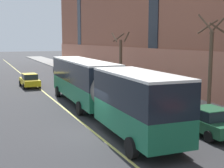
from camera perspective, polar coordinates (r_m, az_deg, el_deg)
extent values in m
plane|color=#303033|center=(18.32, -2.30, -8.90)|extent=(260.00, 260.00, 0.00)
cube|color=gray|center=(25.33, 15.18, -4.20)|extent=(4.67, 160.00, 0.15)
cube|color=#1E704C|center=(25.97, -5.41, -0.93)|extent=(2.85, 12.01, 1.33)
cube|color=black|center=(25.78, -5.46, 2.32)|extent=(2.86, 12.01, 1.63)
cube|color=white|center=(25.70, -5.48, 4.26)|extent=(2.87, 12.02, 0.12)
cube|color=#19232D|center=(31.59, -8.43, 3.04)|extent=(2.29, 0.15, 1.22)
cube|color=orange|center=(31.54, -8.46, 4.48)|extent=(1.74, 0.11, 0.28)
cube|color=black|center=(31.83, -8.37, -0.34)|extent=(2.44, 0.19, 0.24)
cube|color=white|center=(31.61, -9.91, 0.02)|extent=(0.28, 0.07, 0.18)
cube|color=white|center=(31.99, -6.86, 0.18)|extent=(0.28, 0.07, 0.18)
cylinder|color=#595651|center=(19.77, -0.31, -1.37)|extent=(2.39, 1.07, 2.36)
cube|color=#1E704C|center=(16.35, 4.73, -6.33)|extent=(2.70, 7.05, 1.33)
cube|color=black|center=(16.04, 4.79, -1.21)|extent=(2.71, 7.05, 1.63)
cube|color=white|center=(15.93, 4.83, 1.90)|extent=(2.72, 7.06, 0.12)
cylinder|color=black|center=(29.82, -9.89, -1.37)|extent=(0.33, 1.01, 1.00)
cylinder|color=black|center=(30.40, -5.30, -1.11)|extent=(0.33, 1.01, 1.00)
cylinder|color=black|center=(22.40, -5.94, -4.45)|extent=(0.33, 1.01, 1.00)
cylinder|color=black|center=(23.16, 0.01, -3.99)|extent=(0.33, 1.01, 1.00)
cylinder|color=black|center=(14.41, 3.56, -11.61)|extent=(0.33, 1.01, 1.00)
cylinder|color=black|center=(15.56, 12.03, -10.26)|extent=(0.33, 1.01, 1.00)
cube|color=#B7B7BC|center=(33.00, -1.75, -0.10)|extent=(1.96, 4.70, 0.64)
cube|color=#232D38|center=(32.70, -1.62, 0.89)|extent=(1.65, 2.14, 0.56)
cube|color=#B7B7BC|center=(32.67, -1.62, 1.41)|extent=(1.62, 2.05, 0.04)
cylinder|color=black|center=(34.13, -3.93, -0.38)|extent=(0.24, 0.65, 0.64)
cylinder|color=black|center=(34.68, -1.15, -0.23)|extent=(0.24, 0.65, 0.64)
cylinder|color=black|center=(31.43, -2.40, -1.11)|extent=(0.24, 0.65, 0.64)
cylinder|color=black|center=(32.02, 0.58, -0.93)|extent=(0.24, 0.65, 0.64)
cube|color=#BCAD89|center=(26.32, 4.00, -2.22)|extent=(1.88, 4.33, 0.64)
cube|color=#232D38|center=(26.04, 4.23, -1.00)|extent=(1.63, 1.96, 0.56)
cube|color=#BCAD89|center=(25.99, 4.24, -0.35)|extent=(1.59, 1.87, 0.04)
cylinder|color=black|center=(27.17, 1.02, -2.56)|extent=(0.23, 0.64, 0.64)
cylinder|color=black|center=(27.95, 4.34, -2.28)|extent=(0.23, 0.64, 0.64)
cylinder|color=black|center=(24.82, 3.60, -3.61)|extent=(0.23, 0.64, 0.64)
cylinder|color=black|center=(25.67, 7.15, -3.26)|extent=(0.23, 0.64, 0.64)
cube|color=silver|center=(43.32, -7.14, 1.81)|extent=(1.99, 4.68, 0.64)
cube|color=#232D38|center=(43.04, -7.07, 2.58)|extent=(1.68, 2.13, 0.56)
cube|color=silver|center=(43.01, -7.08, 2.97)|extent=(1.64, 2.04, 0.04)
cylinder|color=black|center=(44.54, -8.70, 1.54)|extent=(0.24, 0.65, 0.64)
cylinder|color=black|center=(44.96, -6.46, 1.64)|extent=(0.24, 0.65, 0.64)
cylinder|color=black|center=(41.77, -7.85, 1.12)|extent=(0.24, 0.65, 0.64)
cylinder|color=black|center=(42.21, -5.47, 1.24)|extent=(0.24, 0.65, 0.64)
cube|color=#4C4C51|center=(49.75, -9.23, 2.58)|extent=(1.75, 4.81, 0.64)
cube|color=#232D38|center=(49.46, -9.19, 3.25)|extent=(1.52, 2.17, 0.56)
cube|color=#4C4C51|center=(49.44, -9.19, 3.60)|extent=(1.49, 2.07, 0.04)
cylinder|color=black|center=(51.04, -10.52, 2.33)|extent=(0.23, 0.64, 0.64)
cylinder|color=black|center=(51.41, -8.70, 2.41)|extent=(0.23, 0.64, 0.64)
cylinder|color=black|center=(48.15, -9.79, 2.00)|extent=(0.23, 0.64, 0.64)
cylinder|color=black|center=(48.54, -7.86, 2.09)|extent=(0.23, 0.64, 0.64)
cube|color=#23603D|center=(18.72, 16.91, -6.84)|extent=(1.87, 4.26, 0.64)
cube|color=#232D38|center=(18.42, 17.40, -5.18)|extent=(1.63, 1.92, 0.56)
cube|color=#23603D|center=(18.36, 17.44, -4.27)|extent=(1.59, 1.84, 0.04)
cylinder|color=black|center=(19.29, 12.30, -7.21)|extent=(0.23, 0.64, 0.64)
cylinder|color=black|center=(20.34, 16.49, -6.57)|extent=(0.23, 0.64, 0.64)
cylinder|color=black|center=(17.29, 17.31, -9.21)|extent=(0.23, 0.64, 0.64)
cube|color=yellow|center=(36.58, -14.84, 0.44)|extent=(1.81, 4.51, 0.64)
cube|color=#232D38|center=(36.29, -14.82, 1.34)|extent=(1.55, 2.05, 0.56)
cube|color=yellow|center=(36.26, -14.84, 1.81)|extent=(1.52, 1.96, 0.04)
cylinder|color=black|center=(37.86, -16.43, 0.15)|extent=(0.23, 0.64, 0.64)
cylinder|color=black|center=(38.12, -13.92, 0.29)|extent=(0.23, 0.64, 0.64)
cylinder|color=black|center=(35.14, -15.80, -0.43)|extent=(0.23, 0.64, 0.64)
cylinder|color=black|center=(35.41, -13.11, -0.27)|extent=(0.23, 0.64, 0.64)
cylinder|color=brown|center=(23.00, 17.51, 2.06)|extent=(0.27, 0.27, 5.86)
cylinder|color=brown|center=(23.43, 18.78, 10.20)|extent=(0.44, 1.33, 1.24)
cylinder|color=brown|center=(23.56, 17.10, 9.99)|extent=(1.48, 0.51, 1.03)
cylinder|color=brown|center=(22.40, 16.83, 10.53)|extent=(0.40, 1.39, 1.34)
cylinder|color=brown|center=(22.39, 18.73, 9.68)|extent=(1.30, 0.29, 0.76)
cylinder|color=brown|center=(35.87, 1.61, 3.95)|extent=(0.32, 0.32, 5.19)
cylinder|color=brown|center=(36.02, 2.69, 8.58)|extent=(0.27, 1.50, 1.13)
cylinder|color=brown|center=(36.40, 1.23, 8.49)|extent=(1.42, 0.21, 1.01)
cylinder|color=brown|center=(35.52, 0.45, 8.56)|extent=(0.26, 1.63, 1.08)
cube|color=#E0D66B|center=(20.97, -5.93, -6.72)|extent=(0.16, 140.00, 0.01)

